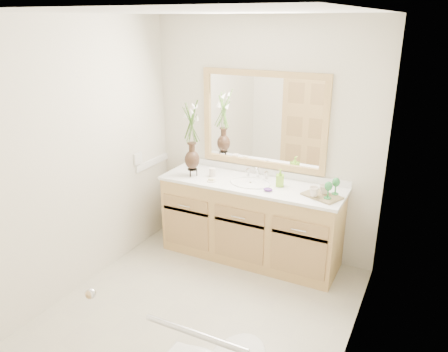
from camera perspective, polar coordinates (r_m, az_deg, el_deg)
The scene contains 23 objects.
floor at distance 3.92m, azimuth -2.89°, elevation -17.09°, with size 2.60×2.60×0.00m, color #B8B29D.
ceiling at distance 3.14m, azimuth -3.69°, elevation 20.65°, with size 2.40×2.60×0.02m, color white.
wall_back at distance 4.46m, azimuth 5.15°, elevation 4.76°, with size 2.40×0.02×2.40m, color beige.
wall_front at distance 2.41m, azimuth -19.08°, elevation -9.92°, with size 2.40×0.02×2.40m, color beige.
wall_left at distance 4.05m, azimuth -18.13°, elevation 2.28°, with size 0.02×2.60×2.40m, color beige.
wall_right at distance 2.97m, azimuth 17.33°, elevation -3.99°, with size 0.02×2.60×2.40m, color beige.
vanity at distance 4.49m, azimuth 3.46°, elevation -5.99°, with size 1.80×0.55×0.80m.
counter at distance 4.33m, azimuth 3.58°, elevation -1.04°, with size 1.84×0.57×0.03m, color white.
sink at distance 4.33m, azimuth 3.47°, elevation -1.60°, with size 0.38×0.34×0.23m.
mirror at distance 4.39m, azimuth 5.12°, elevation 7.27°, with size 1.32×0.04×0.97m.
switch_plate at distance 4.65m, azimuth -11.19°, elevation 2.25°, with size 0.02×0.12×0.12m, color white.
door at distance 2.72m, azimuth -22.92°, elevation -11.74°, with size 0.80×0.03×2.00m, color tan.
grab_bar at distance 2.20m, azimuth -3.78°, elevation -19.89°, with size 0.03×0.03×0.55m, color silver.
flower_vase at distance 4.37m, azimuth -4.29°, elevation 6.17°, with size 0.18×0.18×0.73m.
tumbler at distance 4.47m, azimuth -1.54°, elevation 0.50°, with size 0.07×0.07×0.09m, color silver.
soap_dish at distance 4.34m, azimuth -1.64°, elevation -0.57°, with size 0.10×0.10×0.03m.
soap_bottle at distance 4.23m, azimuth 7.33°, elevation -0.34°, with size 0.07×0.07×0.15m, color #88CB2F.
purple_dish at distance 4.12m, azimuth 5.77°, elevation -1.76°, with size 0.09×0.07×0.03m, color #4F2777.
tray at distance 4.07m, azimuth 12.65°, elevation -2.56°, with size 0.33×0.22×0.02m, color brown.
mug_left at distance 4.01m, azimuth 11.66°, elevation -1.96°, with size 0.09×0.09×0.09m, color silver.
mug_right at distance 4.08m, azimuth 12.93°, elevation -1.68°, with size 0.09×0.08×0.09m, color silver.
goblet_front at distance 3.97m, azimuth 13.48°, elevation -1.42°, with size 0.07×0.07×0.16m.
goblet_back at distance 4.08m, azimuth 14.42°, elevation -0.91°, with size 0.07×0.07×0.16m.
Camera 1 is at (1.58, -2.71, 2.35)m, focal length 35.00 mm.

